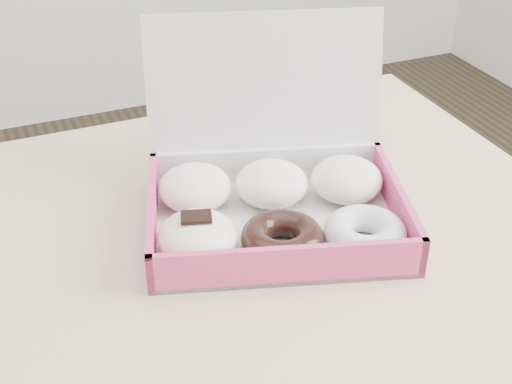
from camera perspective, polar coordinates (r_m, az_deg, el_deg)
name	(u,v)px	position (r m, az deg, el deg)	size (l,w,h in m)	color
table	(93,370)	(0.79, -12.92, -13.73)	(1.20, 0.80, 0.75)	#CDAF87
donut_box	(272,196)	(0.82, 1.30, -0.31)	(0.35, 0.33, 0.21)	silver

